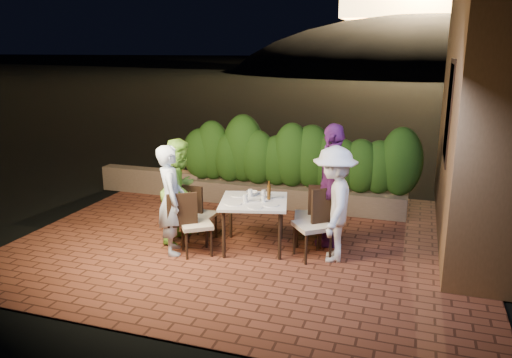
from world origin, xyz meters
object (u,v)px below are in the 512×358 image
at_px(diner_blue, 171,200).
at_px(parapet_lamp, 175,168).
at_px(dining_table, 254,224).
at_px(bowl, 252,193).
at_px(chair_left_back, 202,214).
at_px(diner_purple, 333,185).
at_px(beer_bottle, 269,190).
at_px(diner_green, 181,190).
at_px(chair_right_front, 313,224).
at_px(chair_left_front, 196,223).
at_px(diner_white, 334,204).
at_px(chair_right_back, 309,215).

height_order(diner_blue, parapet_lamp, diner_blue).
xyz_separation_m(dining_table, bowl, (-0.13, 0.28, 0.40)).
bearing_deg(chair_left_back, diner_purple, 15.60).
relative_size(beer_bottle, bowl, 1.55).
relative_size(diner_green, parapet_lamp, 11.49).
height_order(diner_blue, diner_purple, diner_purple).
height_order(chair_left_back, diner_green, diner_green).
relative_size(chair_right_front, diner_green, 0.63).
bearing_deg(diner_blue, chair_left_back, -51.11).
distance_m(chair_left_front, diner_white, 1.99).
xyz_separation_m(chair_right_back, diner_blue, (-1.83, -0.94, 0.34)).
height_order(bowl, chair_left_back, chair_left_back).
distance_m(chair_left_front, diner_purple, 2.11).
bearing_deg(diner_blue, parapet_lamp, -4.56).
distance_m(chair_left_front, diner_green, 0.72).
bearing_deg(chair_left_front, parapet_lamp, 87.26).
bearing_deg(diner_white, chair_left_back, -100.51).
bearing_deg(diner_white, dining_table, -99.57).
bearing_deg(diner_blue, diner_white, -108.85).
bearing_deg(beer_bottle, diner_white, -8.52).
distance_m(diner_white, diner_purple, 0.61).
bearing_deg(diner_blue, diner_green, -19.89).
distance_m(chair_left_back, diner_purple, 2.06).
distance_m(beer_bottle, chair_right_back, 0.76).
distance_m(dining_table, chair_left_front, 0.86).
xyz_separation_m(dining_table, chair_right_back, (0.74, 0.42, 0.09)).
relative_size(beer_bottle, diner_white, 0.17).
bearing_deg(bowl, chair_right_front, -19.03).
xyz_separation_m(chair_right_front, parapet_lamp, (-3.33, 2.25, 0.06)).
height_order(chair_left_back, chair_right_front, chair_right_front).
bearing_deg(diner_white, diner_purple, -176.37).
bearing_deg(chair_right_back, bowl, -3.66).
relative_size(dining_table, diner_green, 0.60).
bearing_deg(dining_table, diner_green, -178.91).
distance_m(bowl, diner_green, 1.10).
xyz_separation_m(dining_table, chair_left_front, (-0.73, -0.46, 0.09)).
xyz_separation_m(chair_right_front, diner_blue, (-1.99, -0.45, 0.30)).
bearing_deg(diner_green, chair_left_back, -77.30).
distance_m(bowl, diner_purple, 1.24).
height_order(chair_left_back, parapet_lamp, chair_left_back).
distance_m(chair_right_back, diner_purple, 0.58).
height_order(dining_table, diner_green, diner_green).
bearing_deg(chair_left_back, chair_right_back, 14.10).
bearing_deg(chair_left_front, chair_left_back, 70.50).
relative_size(diner_blue, diner_green, 1.00).
height_order(chair_left_front, chair_right_back, chair_right_back).
xyz_separation_m(chair_right_back, diner_purple, (0.32, 0.13, 0.47)).
distance_m(dining_table, parapet_lamp, 3.26).
bearing_deg(bowl, diner_green, -163.70).
bearing_deg(diner_purple, diner_green, -78.52).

